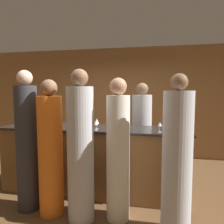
{
  "coord_description": "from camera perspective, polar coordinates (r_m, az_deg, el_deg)",
  "views": [
    {
      "loc": [
        1.04,
        -3.38,
        1.69
      ],
      "look_at": [
        0.29,
        0.1,
        1.35
      ],
      "focal_mm": 35.0,
      "sensor_mm": 36.0,
      "label": 1
    }
  ],
  "objects": [
    {
      "name": "ground_plane",
      "position": [
        3.92,
        -4.79,
        -20.03
      ],
      "size": [
        14.0,
        14.0,
        0.0
      ],
      "primitive_type": "plane",
      "color": "brown"
    },
    {
      "name": "back_wall",
      "position": [
        5.78,
        1.74,
        2.63
      ],
      "size": [
        8.0,
        0.06,
        2.8
      ],
      "color": "olive",
      "rests_on": "ground_plane"
    },
    {
      "name": "bar_counter",
      "position": [
        3.72,
        -4.86,
        -12.36
      ],
      "size": [
        3.08,
        0.72,
        1.1
      ],
      "color": "brown",
      "rests_on": "ground_plane"
    },
    {
      "name": "bartender",
      "position": [
        4.22,
        7.74,
        -5.97
      ],
      "size": [
        0.37,
        0.37,
        1.84
      ],
      "rotation": [
        0.0,
        0.0,
        3.14
      ],
      "color": "#B2B2B7",
      "rests_on": "ground_plane"
    },
    {
      "name": "guest_0",
      "position": [
        3.32,
        -21.3,
        -7.99
      ],
      "size": [
        0.31,
        0.31,
        1.97
      ],
      "color": "#2D2D33",
      "rests_on": "ground_plane"
    },
    {
      "name": "guest_1",
      "position": [
        2.68,
        16.62,
        -12.33
      ],
      "size": [
        0.34,
        0.34,
        1.88
      ],
      "color": "#B2B2B7",
      "rests_on": "ground_plane"
    },
    {
      "name": "guest_2",
      "position": [
        2.88,
        1.58,
        -10.84
      ],
      "size": [
        0.3,
        0.3,
        1.85
      ],
      "color": "silver",
      "rests_on": "ground_plane"
    },
    {
      "name": "guest_3",
      "position": [
        2.87,
        -8.22,
        -10.08
      ],
      "size": [
        0.34,
        0.34,
        1.96
      ],
      "color": "#B2B2B7",
      "rests_on": "ground_plane"
    },
    {
      "name": "guest_4",
      "position": [
        3.11,
        -15.74,
        -10.08
      ],
      "size": [
        0.33,
        0.33,
        1.84
      ],
      "color": "orange",
      "rests_on": "ground_plane"
    },
    {
      "name": "wine_bottle_0",
      "position": [
        3.75,
        -19.3,
        -2.31
      ],
      "size": [
        0.07,
        0.07,
        0.27
      ],
      "color": "black",
      "rests_on": "bar_counter"
    },
    {
      "name": "wine_bottle_1",
      "position": [
        4.09,
        -19.68,
        -1.54
      ],
      "size": [
        0.07,
        0.07,
        0.29
      ],
      "color": "#19381E",
      "rests_on": "bar_counter"
    },
    {
      "name": "wine_bottle_2",
      "position": [
        3.61,
        17.41,
        -2.2
      ],
      "size": [
        0.07,
        0.07,
        0.32
      ],
      "color": "black",
      "rests_on": "bar_counter"
    },
    {
      "name": "wine_glass_0",
      "position": [
        3.41,
        -4.01,
        -2.46
      ],
      "size": [
        0.07,
        0.07,
        0.17
      ],
      "color": "silver",
      "rests_on": "bar_counter"
    },
    {
      "name": "wine_glass_1",
      "position": [
        3.22,
        12.38,
        -3.26
      ],
      "size": [
        0.06,
        0.06,
        0.15
      ],
      "color": "silver",
      "rests_on": "bar_counter"
    },
    {
      "name": "wine_glass_2",
      "position": [
        3.31,
        -4.26,
        -2.89
      ],
      "size": [
        0.07,
        0.07,
        0.15
      ],
      "color": "silver",
      "rests_on": "bar_counter"
    }
  ]
}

